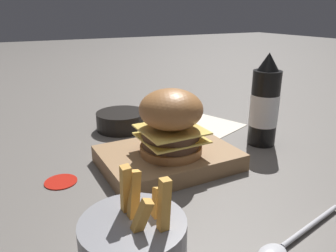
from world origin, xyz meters
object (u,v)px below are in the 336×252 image
object	(u,v)px
serving_board	(168,158)
ketchup_bottle	(264,105)
burger	(171,122)
spoon	(285,244)
side_bowl	(122,120)

from	to	relation	value
serving_board	ketchup_bottle	bearing A→B (deg)	-179.57
burger	spoon	size ratio (longest dim) A/B	0.67
serving_board	spoon	size ratio (longest dim) A/B	1.36
ketchup_bottle	burger	bearing A→B (deg)	3.58
ketchup_bottle	spoon	distance (m)	0.37
serving_board	side_bowl	distance (m)	0.24
serving_board	side_bowl	bearing A→B (deg)	-88.49
ketchup_bottle	spoon	bearing A→B (deg)	52.05
spoon	burger	bearing A→B (deg)	-95.87
burger	ketchup_bottle	xyz separation A→B (m)	(-0.24, -0.02, -0.00)
burger	spoon	bearing A→B (deg)	94.92
serving_board	spoon	bearing A→B (deg)	94.52
serving_board	ketchup_bottle	xyz separation A→B (m)	(-0.24, -0.00, 0.07)
ketchup_bottle	spoon	world-z (taller)	ketchup_bottle
side_bowl	burger	bearing A→B (deg)	91.24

